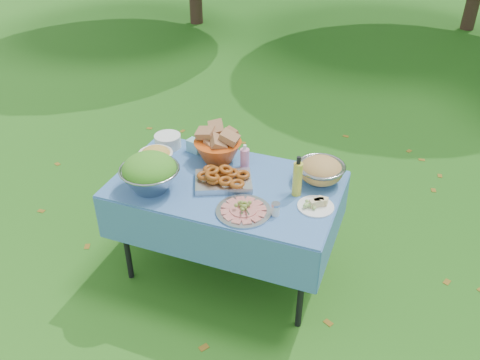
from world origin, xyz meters
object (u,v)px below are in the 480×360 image
Objects in this scene: oil_bottle at (298,176)px; salad_bowl at (150,173)px; pasta_bowl_steel at (321,170)px; charcuterie_platter at (244,207)px; picnic_table at (227,228)px; bread_bowl at (218,146)px; plate_stack at (168,141)px.

salad_bowl is at bearing -162.88° from oil_bottle.
oil_bottle is (-0.10, -0.20, 0.05)m from pasta_bowl_steel.
charcuterie_platter is 1.23× the size of oil_bottle.
picnic_table is 0.53m from charcuterie_platter.
salad_bowl is 0.64m from charcuterie_platter.
bread_bowl reaches higher than pasta_bowl_steel.
oil_bottle is (1.04, -0.25, 0.09)m from plate_stack.
oil_bottle reaches higher than plate_stack.
oil_bottle reaches higher than charcuterie_platter.
charcuterie_platter is at bearing -34.52° from plate_stack.
pasta_bowl_steel is at bearing 62.87° from oil_bottle.
pasta_bowl_steel reaches higher than picnic_table.
plate_stack is at bearing 177.53° from pasta_bowl_steel.
plate_stack is 0.61× the size of pasta_bowl_steel.
bread_bowl is 1.21× the size of oil_bottle.
pasta_bowl_steel is 0.92× the size of charcuterie_platter.
picnic_table is 0.58m from bread_bowl.
plate_stack is 0.96m from charcuterie_platter.
salad_bowl is 1.10m from pasta_bowl_steel.
picnic_table is 0.77m from plate_stack.
oil_bottle reaches higher than salad_bowl.
pasta_bowl_steel is (1.14, -0.05, 0.04)m from plate_stack.
charcuterie_platter is (0.38, -0.51, -0.07)m from bread_bowl.
oil_bottle is at bearing -18.96° from bread_bowl.
plate_stack reaches higher than charcuterie_platter.
bread_bowl is (0.41, -0.04, 0.06)m from plate_stack.
picnic_table is at bearing 130.43° from charcuterie_platter.
bread_bowl is at bearing 126.79° from charcuterie_platter.
charcuterie_platter is (0.21, -0.25, 0.42)m from picnic_table.
pasta_bowl_steel reaches higher than plate_stack.
oil_bottle is at bearing -117.13° from pasta_bowl_steel.
salad_bowl is at bearing -117.96° from bread_bowl.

